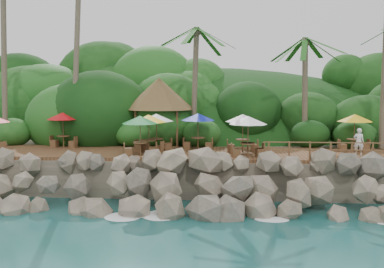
{
  "coord_description": "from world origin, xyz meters",
  "views": [
    {
      "loc": [
        1.85,
        -19.07,
        6.12
      ],
      "look_at": [
        0.0,
        6.0,
        3.4
      ],
      "focal_mm": 39.12,
      "sensor_mm": 36.0,
      "label": 1
    }
  ],
  "objects": [
    {
      "name": "railing",
      "position": [
        7.66,
        3.65,
        2.91
      ],
      "size": [
        7.2,
        0.1,
        1.0
      ],
      "color": "brown",
      "rests_on": "terrace"
    },
    {
      "name": "seawall",
      "position": [
        0.0,
        2.0,
        1.15
      ],
      "size": [
        29.0,
        4.0,
        2.3
      ],
      "primitive_type": null,
      "color": "gray",
      "rests_on": "ground"
    },
    {
      "name": "ground",
      "position": [
        0.0,
        0.0,
        0.0
      ],
      "size": [
        140.0,
        140.0,
        0.0
      ],
      "primitive_type": "plane",
      "color": "#19514F",
      "rests_on": "ground"
    },
    {
      "name": "foam_line",
      "position": [
        0.0,
        0.3,
        0.03
      ],
      "size": [
        25.2,
        0.8,
        0.06
      ],
      "color": "white",
      "rests_on": "ground"
    },
    {
      "name": "waiter",
      "position": [
        9.65,
        5.35,
        3.09
      ],
      "size": [
        0.66,
        0.53,
        1.58
      ],
      "primitive_type": "imported",
      "rotation": [
        0.0,
        0.0,
        2.84
      ],
      "color": "white",
      "rests_on": "terrace"
    },
    {
      "name": "palapa",
      "position": [
        -2.58,
        9.81,
        5.79
      ],
      "size": [
        4.9,
        4.9,
        4.6
      ],
      "color": "brown",
      "rests_on": "ground"
    },
    {
      "name": "dining_clusters",
      "position": [
        -0.82,
        5.76,
        4.2
      ],
      "size": [
        23.78,
        5.09,
        2.29
      ],
      "color": "brown",
      "rests_on": "terrace"
    },
    {
      "name": "jungle_hill",
      "position": [
        0.0,
        23.5,
        0.0
      ],
      "size": [
        44.8,
        28.0,
        15.4
      ],
      "primitive_type": "ellipsoid",
      "color": "#143811",
      "rests_on": "ground"
    },
    {
      "name": "land_base",
      "position": [
        0.0,
        16.0,
        1.05
      ],
      "size": [
        32.0,
        25.2,
        2.1
      ],
      "primitive_type": "cube",
      "color": "gray",
      "rests_on": "ground"
    },
    {
      "name": "jungle_foliage",
      "position": [
        0.0,
        15.0,
        0.0
      ],
      "size": [
        44.0,
        16.0,
        12.0
      ],
      "primitive_type": null,
      "color": "#143811",
      "rests_on": "ground"
    },
    {
      "name": "terrace",
      "position": [
        0.0,
        6.0,
        2.2
      ],
      "size": [
        26.0,
        5.0,
        0.2
      ],
      "primitive_type": "cube",
      "color": "brown",
      "rests_on": "land_base"
    }
  ]
}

